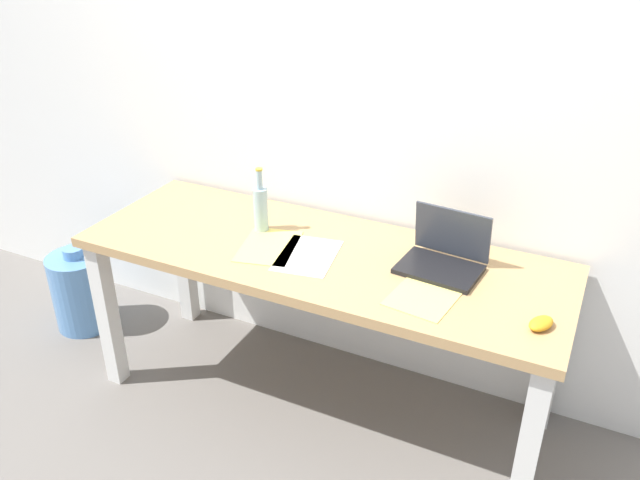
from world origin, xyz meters
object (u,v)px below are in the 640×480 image
at_px(beer_bottle, 261,207).
at_px(desk, 320,273).
at_px(laptop_right, 443,257).
at_px(water_cooler_jug, 81,290).
at_px(computer_mouse, 541,323).

bearing_deg(beer_bottle, desk, -11.56).
height_order(laptop_right, water_cooler_jug, laptop_right).
bearing_deg(computer_mouse, water_cooler_jug, -157.43).
height_order(desk, laptop_right, laptop_right).
distance_m(desk, laptop_right, 0.49).
relative_size(beer_bottle, computer_mouse, 2.72).
bearing_deg(computer_mouse, desk, -163.64).
bearing_deg(beer_bottle, computer_mouse, -10.22).
height_order(computer_mouse, water_cooler_jug, computer_mouse).
xyz_separation_m(beer_bottle, computer_mouse, (1.15, -0.21, -0.09)).
distance_m(laptop_right, water_cooler_jug, 1.90).
xyz_separation_m(desk, computer_mouse, (0.85, -0.15, 0.12)).
relative_size(desk, computer_mouse, 19.13).
bearing_deg(laptop_right, beer_bottle, -177.82).
bearing_deg(water_cooler_jug, laptop_right, 3.17).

